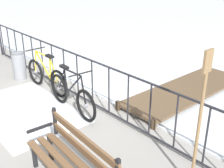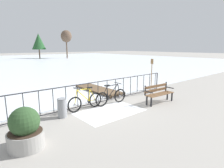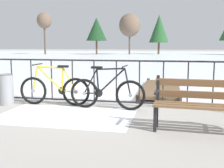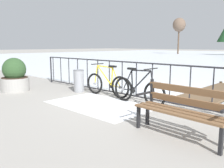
# 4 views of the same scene
# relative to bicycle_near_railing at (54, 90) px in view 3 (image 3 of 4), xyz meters

# --- Properties ---
(ground_plane) EXTENTS (160.00, 160.00, 0.00)m
(ground_plane) POSITION_rel_bicycle_near_railing_xyz_m (0.88, 0.30, -0.37)
(ground_plane) COLOR #9E9991
(frozen_pond) EXTENTS (80.00, 56.00, 0.03)m
(frozen_pond) POSITION_rel_bicycle_near_railing_xyz_m (0.88, 28.70, -0.35)
(frozen_pond) COLOR silver
(frozen_pond) RESTS_ON ground
(snow_patch) EXTENTS (2.71, 1.68, 0.01)m
(snow_patch) POSITION_rel_bicycle_near_railing_xyz_m (0.61, -0.90, -0.36)
(snow_patch) COLOR white
(snow_patch) RESTS_ON ground
(railing_fence) EXTENTS (9.06, 0.06, 1.07)m
(railing_fence) POSITION_rel_bicycle_near_railing_xyz_m (0.88, 0.30, 0.19)
(railing_fence) COLOR #232328
(railing_fence) RESTS_ON ground
(bicycle_near_railing) EXTENTS (1.71, 0.52, 0.97)m
(bicycle_near_railing) POSITION_rel_bicycle_near_railing_xyz_m (0.00, 0.00, 0.00)
(bicycle_near_railing) COLOR black
(bicycle_near_railing) RESTS_ON ground
(bicycle_second) EXTENTS (1.71, 0.52, 0.97)m
(bicycle_second) POSITION_rel_bicycle_near_railing_xyz_m (1.29, -0.14, 0.00)
(bicycle_second) COLOR black
(bicycle_second) RESTS_ON ground
(park_bench) EXTENTS (1.62, 0.57, 0.89)m
(park_bench) POSITION_rel_bicycle_near_railing_xyz_m (3.19, -1.39, 0.14)
(park_bench) COLOR brown
(park_bench) RESTS_ON ground
(trash_bin) EXTENTS (0.35, 0.35, 0.73)m
(trash_bin) POSITION_rel_bicycle_near_railing_xyz_m (-1.15, -0.18, 0.00)
(trash_bin) COLOR gray
(trash_bin) RESTS_ON ground
(wooden_dock) EXTENTS (1.10, 3.59, 0.20)m
(wooden_dock) POSITION_rel_bicycle_near_railing_xyz_m (2.39, 2.35, -0.25)
(wooden_dock) COLOR brown
(wooden_dock) RESTS_ON ground
(tree_west_mid) EXTENTS (2.16, 2.16, 6.19)m
(tree_west_mid) POSITION_rel_bicycle_near_railing_xyz_m (-15.66, 33.03, 4.56)
(tree_west_mid) COLOR brown
(tree_west_mid) RESTS_ON ground
(tree_centre) EXTENTS (3.07, 3.07, 5.95)m
(tree_centre) POSITION_rel_bicycle_near_railing_xyz_m (-3.15, 34.76, 3.88)
(tree_centre) COLOR brown
(tree_centre) RESTS_ON ground
(tree_far_east) EXTENTS (2.95, 2.95, 5.92)m
(tree_far_east) POSITION_rel_bicycle_near_railing_xyz_m (1.00, 37.02, 3.46)
(tree_far_east) COLOR brown
(tree_far_east) RESTS_ON ground
(tree_extra) EXTENTS (3.03, 3.03, 5.37)m
(tree_extra) POSITION_rel_bicycle_near_railing_xyz_m (-7.98, 34.17, 3.33)
(tree_extra) COLOR brown
(tree_extra) RESTS_ON ground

